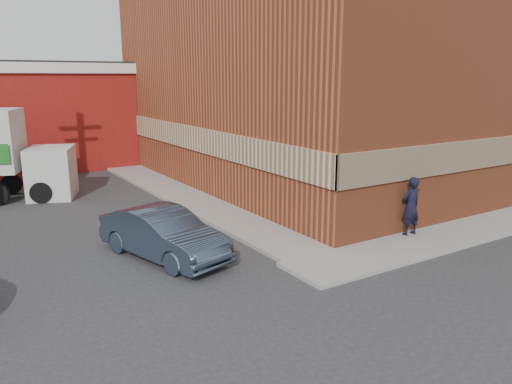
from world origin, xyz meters
TOP-DOWN VIEW (x-y plane):
  - ground at (0.00, 0.00)m, footprint 90.00×90.00m
  - brick_building at (8.50, 9.00)m, footprint 14.25×18.25m
  - sidewalk_south at (7.50, -0.90)m, footprint 16.00×1.80m
  - sidewalk_west at (0.60, 9.00)m, footprint 1.80×18.00m
  - man at (4.28, -0.25)m, footprint 0.68×0.46m
  - sedan at (-2.74, 2.17)m, footprint 2.52×4.39m

SIDE VIEW (x-z plane):
  - ground at x=0.00m, z-range 0.00..0.00m
  - sidewalk_south at x=7.50m, z-range 0.00..0.12m
  - sidewalk_west at x=0.60m, z-range 0.00..0.12m
  - sedan at x=-2.74m, z-range 0.00..1.37m
  - man at x=4.28m, z-range 0.12..1.92m
  - brick_building at x=8.50m, z-range 0.00..9.36m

